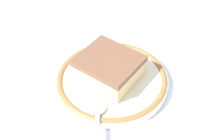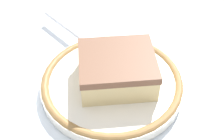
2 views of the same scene
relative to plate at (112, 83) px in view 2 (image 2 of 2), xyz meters
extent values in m
plane|color=#B7B2A8|center=(0.04, -0.01, -0.01)|extent=(2.40, 2.40, 0.00)
cube|color=silver|center=(0.04, -0.01, -0.01)|extent=(0.51, 0.39, 0.00)
cylinder|color=silver|center=(0.00, 0.00, 0.00)|extent=(0.20, 0.20, 0.01)
torus|color=olive|center=(0.00, 0.00, 0.00)|extent=(0.20, 0.20, 0.01)
cube|color=beige|center=(-0.01, 0.00, 0.02)|extent=(0.10, 0.09, 0.03)
cube|color=brown|center=(-0.01, 0.00, 0.04)|extent=(0.11, 0.09, 0.01)
ellipsoid|color=silver|center=(0.02, -0.07, 0.01)|extent=(0.04, 0.05, 0.01)
cylinder|color=silver|center=(0.06, -0.13, 0.01)|extent=(0.07, 0.10, 0.01)
camera|label=1|loc=(0.21, -0.32, 0.40)|focal=48.54mm
camera|label=2|loc=(0.04, 0.30, 0.32)|focal=50.01mm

